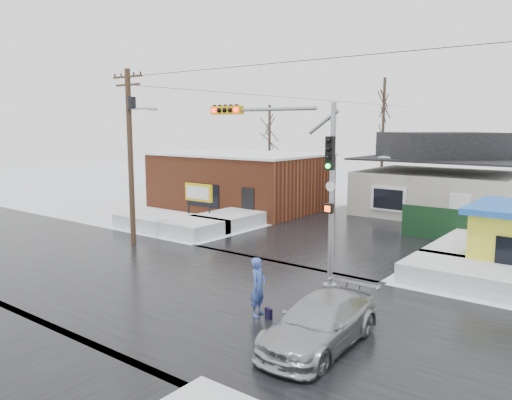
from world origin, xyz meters
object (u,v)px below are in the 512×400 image
Objects in this scene: marquee_sign at (199,194)px; utility_pole at (131,146)px; traffic_signal at (295,169)px; car at (320,323)px; pedestrian at (258,287)px.

utility_pole is at bearing -79.87° from marquee_sign.
traffic_signal is 2.75× the size of marquee_sign.
car is at bearing -35.55° from marquee_sign.
pedestrian is at bearing 163.06° from car.
marquee_sign is 1.31× the size of pedestrian.
traffic_signal is 6.78m from car.
utility_pole reaches higher than pedestrian.
utility_pole is 15.43m from car.
marquee_sign reaches higher than car.
pedestrian is at bearing -75.99° from traffic_signal.
utility_pole is at bearing 159.28° from car.
car is (2.76, -0.74, -0.28)m from pedestrian.
utility_pole reaches higher than car.
traffic_signal is 0.78× the size of utility_pole.
utility_pole is 6.87m from marquee_sign.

